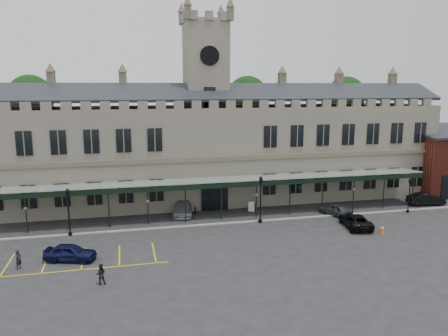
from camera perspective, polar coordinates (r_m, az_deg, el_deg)
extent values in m
plane|color=#242426|center=(42.00, 1.88, -9.57)|extent=(140.00, 140.00, 0.00)
cube|color=#655F54|center=(55.67, -2.34, 1.86)|extent=(60.00, 10.00, 12.00)
cube|color=brown|center=(50.62, -1.24, 1.21)|extent=(60.00, 0.35, 0.50)
cube|color=black|center=(52.56, -1.88, 9.88)|extent=(60.00, 4.77, 2.20)
cube|color=black|center=(57.47, -2.87, 9.94)|extent=(60.00, 4.77, 2.20)
cube|color=black|center=(51.58, -1.24, -3.49)|extent=(3.20, 0.18, 3.80)
cube|color=#655F54|center=(55.13, -2.37, 7.00)|extent=(5.00, 5.00, 22.00)
cylinder|color=silver|center=(52.61, -1.90, 14.46)|extent=(2.20, 0.12, 2.20)
cylinder|color=black|center=(52.54, -1.88, 14.46)|extent=(2.30, 0.04, 2.30)
cube|color=black|center=(52.52, -1.86, 9.01)|extent=(1.40, 0.12, 2.80)
cube|color=#8C9E93|center=(49.27, -0.79, -1.54)|extent=(50.00, 4.00, 0.40)
cube|color=black|center=(47.42, -0.27, -2.33)|extent=(50.00, 0.18, 0.50)
cube|color=gray|center=(47.02, 0.14, -7.24)|extent=(60.00, 0.40, 0.12)
cylinder|color=#332314|center=(64.70, -23.46, 2.22)|extent=(0.70, 0.70, 12.00)
sphere|color=black|center=(64.15, -23.92, 8.41)|extent=(6.00, 6.00, 6.00)
cylinder|color=#332314|center=(66.19, 3.02, 3.27)|extent=(0.70, 0.70, 12.00)
sphere|color=black|center=(65.65, 3.08, 9.34)|extent=(6.00, 6.00, 6.00)
cylinder|color=#332314|center=(72.26, 15.33, 3.53)|extent=(0.70, 0.70, 12.00)
sphere|color=black|center=(71.77, 15.61, 9.08)|extent=(6.00, 6.00, 6.00)
cylinder|color=black|center=(46.09, -19.44, -8.12)|extent=(0.37, 0.37, 0.31)
cylinder|color=black|center=(45.53, -19.59, -5.83)|extent=(0.12, 0.12, 4.16)
cube|color=black|center=(44.97, -19.76, -3.09)|extent=(0.29, 0.29, 0.42)
cone|color=black|center=(44.89, -19.79, -2.64)|extent=(0.46, 0.46, 0.31)
cylinder|color=black|center=(47.58, 4.75, -6.93)|extent=(0.40, 0.40, 0.33)
cylinder|color=black|center=(47.00, 4.79, -4.53)|extent=(0.13, 0.13, 4.46)
cube|color=black|center=(46.43, 4.83, -1.67)|extent=(0.31, 0.31, 0.45)
cone|color=black|center=(46.35, 4.84, -1.20)|extent=(0.49, 0.49, 0.33)
cylinder|color=black|center=(55.45, 22.87, -5.23)|extent=(0.32, 0.32, 0.27)
cylinder|color=black|center=(55.05, 22.99, -3.59)|extent=(0.11, 0.11, 3.54)
cube|color=black|center=(54.64, 23.14, -1.65)|extent=(0.25, 0.25, 0.35)
cone|color=black|center=(54.58, 23.16, -1.34)|extent=(0.39, 0.39, 0.27)
cube|color=#DE5307|center=(47.16, 19.93, -7.90)|extent=(0.40, 0.40, 0.04)
cone|color=#DE5307|center=(47.05, 19.95, -7.51)|extent=(0.46, 0.46, 0.73)
cylinder|color=silver|center=(47.02, 19.96, -7.39)|extent=(0.30, 0.30, 0.10)
cylinder|color=black|center=(51.54, 3.59, -5.43)|extent=(0.06, 0.06, 0.50)
cube|color=silver|center=(51.45, 3.60, -5.05)|extent=(0.68, 0.25, 1.19)
cylinder|color=black|center=(50.55, -3.78, -5.56)|extent=(0.15, 0.15, 0.82)
cylinder|color=black|center=(51.63, 4.02, -5.14)|extent=(0.17, 0.17, 0.96)
imported|color=#0B0E34|center=(39.58, -19.45, -10.36)|extent=(4.62, 2.88, 1.47)
imported|color=#989AA0|center=(50.40, -5.37, -5.26)|extent=(2.90, 5.32, 1.46)
imported|color=black|center=(47.79, 16.79, -6.61)|extent=(3.09, 5.34, 1.40)
imported|color=#303337|center=(51.43, 14.40, -5.28)|extent=(3.04, 4.36, 1.38)
imported|color=black|center=(59.56, 24.87, -3.71)|extent=(4.68, 2.03, 1.50)
imported|color=black|center=(39.46, -25.25, -10.75)|extent=(0.64, 0.70, 1.60)
imported|color=black|center=(34.53, -15.81, -13.19)|extent=(0.78, 0.61, 1.60)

